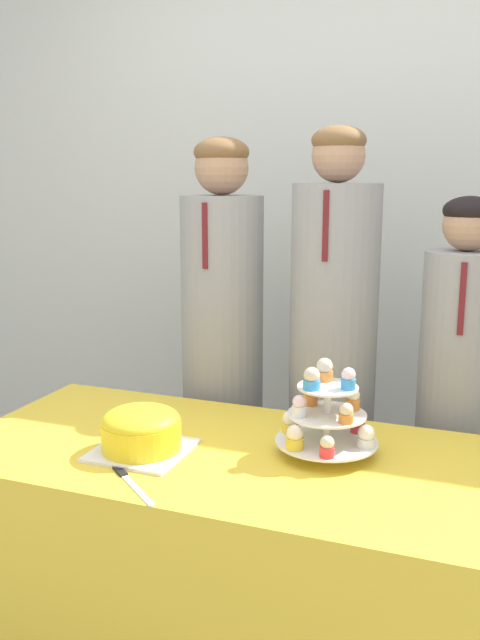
% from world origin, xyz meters
% --- Properties ---
extents(wall_back, '(9.00, 0.06, 2.70)m').
position_xyz_m(wall_back, '(0.00, 1.64, 1.35)').
color(wall_back, silver).
rests_on(wall_back, ground_plane).
extents(table, '(1.73, 0.74, 0.71)m').
position_xyz_m(table, '(0.00, 0.37, 0.35)').
color(table, yellow).
rests_on(table, ground_plane).
extents(round_cake, '(0.25, 0.25, 0.13)m').
position_xyz_m(round_cake, '(-0.31, 0.27, 0.77)').
color(round_cake, white).
rests_on(round_cake, table).
extents(cake_knife, '(0.21, 0.18, 0.01)m').
position_xyz_m(cake_knife, '(-0.27, 0.11, 0.71)').
color(cake_knife, silver).
rests_on(cake_knife, table).
extents(cupcake_stand, '(0.28, 0.28, 0.26)m').
position_xyz_m(cupcake_stand, '(0.16, 0.44, 0.82)').
color(cupcake_stand, silver).
rests_on(cupcake_stand, table).
extents(student_0, '(0.30, 0.30, 1.59)m').
position_xyz_m(student_0, '(-0.35, 0.95, 0.76)').
color(student_0, '#939399').
rests_on(student_0, ground_plane).
extents(student_1, '(0.30, 0.30, 1.62)m').
position_xyz_m(student_1, '(0.06, 0.95, 0.77)').
color(student_1, '#939399').
rests_on(student_1, ground_plane).
extents(student_2, '(0.26, 0.26, 1.40)m').
position_xyz_m(student_2, '(0.48, 0.95, 0.67)').
color(student_2, '#939399').
rests_on(student_2, ground_plane).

